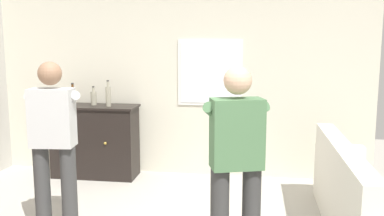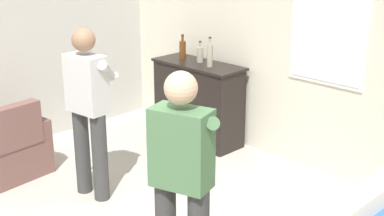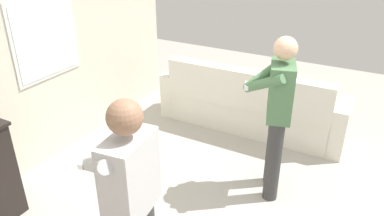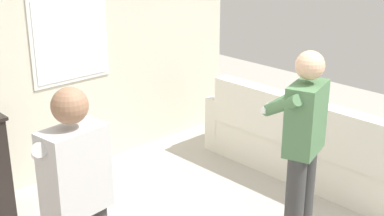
# 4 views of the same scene
# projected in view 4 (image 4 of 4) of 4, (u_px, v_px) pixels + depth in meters

# --- Properties ---
(wall_back_with_window) EXTENTS (5.20, 0.15, 2.80)m
(wall_back_with_window) POSITION_uv_depth(u_px,v_px,m) (31.00, 47.00, 5.16)
(wall_back_with_window) COLOR beige
(wall_back_with_window) RESTS_ON ground
(couch) EXTENTS (0.57, 2.53, 0.92)m
(couch) POSITION_uv_depth(u_px,v_px,m) (307.00, 149.00, 5.50)
(couch) COLOR silver
(couch) RESTS_ON ground
(person_standing_left) EXTENTS (0.55, 0.49, 1.68)m
(person_standing_left) POSITION_uv_depth(u_px,v_px,m) (77.00, 202.00, 3.30)
(person_standing_left) COLOR #383838
(person_standing_left) RESTS_ON ground
(person_standing_right) EXTENTS (0.53, 0.52, 1.68)m
(person_standing_right) POSITION_uv_depth(u_px,v_px,m) (302.00, 144.00, 4.12)
(person_standing_right) COLOR #383838
(person_standing_right) RESTS_ON ground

